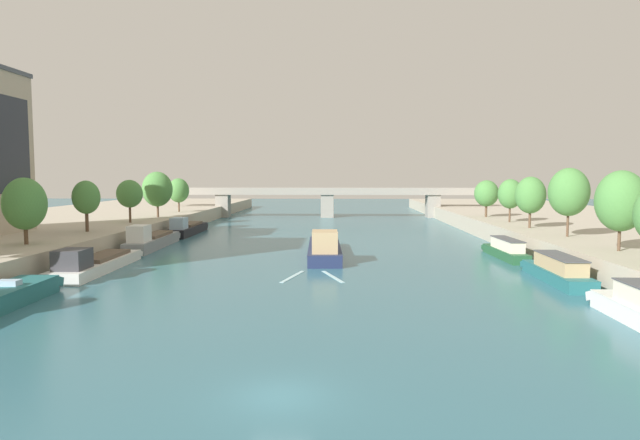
{
  "coord_description": "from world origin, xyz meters",
  "views": [
    {
      "loc": [
        2.39,
        -21.92,
        9.07
      ],
      "look_at": [
        0.0,
        50.38,
        3.3
      ],
      "focal_mm": 30.82,
      "sensor_mm": 36.0,
      "label": 1
    }
  ],
  "objects_px": {
    "moored_boat_left_gap_after": "(152,240)",
    "moored_boat_left_lone": "(95,263)",
    "tree_right_nearest": "(510,194)",
    "tree_left_midway": "(25,204)",
    "tree_right_end_of_row": "(530,195)",
    "tree_left_far": "(157,189)",
    "tree_right_far": "(621,201)",
    "tree_left_end_of_row": "(86,197)",
    "moored_boat_right_lone": "(557,270)",
    "tree_left_by_lamp": "(130,194)",
    "moored_boat_left_second": "(187,228)",
    "moored_boat_right_far": "(506,250)",
    "tree_right_by_lamp": "(569,192)",
    "barge_midriver": "(324,248)",
    "bridge_far": "(327,198)",
    "tree_left_second": "(179,190)",
    "tree_right_midway": "(486,193)"
  },
  "relations": [
    {
      "from": "tree_right_end_of_row",
      "to": "tree_left_far",
      "type": "bearing_deg",
      "value": 162.69
    },
    {
      "from": "moored_boat_left_gap_after",
      "to": "tree_left_far",
      "type": "height_order",
      "value": "tree_left_far"
    },
    {
      "from": "barge_midriver",
      "to": "moored_boat_left_second",
      "type": "bearing_deg",
      "value": 133.68
    },
    {
      "from": "tree_right_by_lamp",
      "to": "tree_right_nearest",
      "type": "relative_size",
      "value": 1.21
    },
    {
      "from": "bridge_far",
      "to": "moored_boat_right_far",
      "type": "bearing_deg",
      "value": -70.83
    },
    {
      "from": "moored_boat_right_far",
      "to": "tree_right_nearest",
      "type": "relative_size",
      "value": 1.86
    },
    {
      "from": "barge_midriver",
      "to": "tree_left_second",
      "type": "xyz_separation_m",
      "value": [
        -27.98,
        39.08,
        5.44
      ]
    },
    {
      "from": "moored_boat_right_lone",
      "to": "moored_boat_right_far",
      "type": "relative_size",
      "value": 1.06
    },
    {
      "from": "tree_left_end_of_row",
      "to": "bridge_far",
      "type": "xyz_separation_m",
      "value": [
        27.58,
        57.36,
        -2.3
      ]
    },
    {
      "from": "moored_boat_right_far",
      "to": "tree_left_second",
      "type": "xyz_separation_m",
      "value": [
        -48.14,
        39.49,
        5.52
      ]
    },
    {
      "from": "moored_boat_left_gap_after",
      "to": "moored_boat_left_lone",
      "type": "bearing_deg",
      "value": -88.63
    },
    {
      "from": "moored_boat_right_far",
      "to": "tree_left_by_lamp",
      "type": "height_order",
      "value": "tree_left_by_lamp"
    },
    {
      "from": "barge_midriver",
      "to": "tree_right_far",
      "type": "relative_size",
      "value": 2.67
    },
    {
      "from": "tree_left_far",
      "to": "bridge_far",
      "type": "bearing_deg",
      "value": 52.04
    },
    {
      "from": "tree_right_nearest",
      "to": "bridge_far",
      "type": "bearing_deg",
      "value": 122.82
    },
    {
      "from": "tree_left_end_of_row",
      "to": "moored_boat_right_lone",
      "type": "bearing_deg",
      "value": -19.03
    },
    {
      "from": "barge_midriver",
      "to": "tree_left_by_lamp",
      "type": "height_order",
      "value": "tree_left_by_lamp"
    },
    {
      "from": "tree_left_by_lamp",
      "to": "bridge_far",
      "type": "xyz_separation_m",
      "value": [
        27.21,
        44.68,
        -2.32
      ]
    },
    {
      "from": "bridge_far",
      "to": "tree_left_second",
      "type": "bearing_deg",
      "value": -142.27
    },
    {
      "from": "moored_boat_left_second",
      "to": "bridge_far",
      "type": "distance_m",
      "value": 42.76
    },
    {
      "from": "moored_boat_left_gap_after",
      "to": "moored_boat_right_lone",
      "type": "xyz_separation_m",
      "value": [
        42.44,
        -20.71,
        -0.03
      ]
    },
    {
      "from": "moored_boat_left_second",
      "to": "tree_left_end_of_row",
      "type": "relative_size",
      "value": 2.56
    },
    {
      "from": "tree_right_far",
      "to": "tree_right_nearest",
      "type": "distance_m",
      "value": 30.61
    },
    {
      "from": "moored_boat_right_lone",
      "to": "tree_right_far",
      "type": "bearing_deg",
      "value": 15.05
    },
    {
      "from": "tree_left_midway",
      "to": "tree_left_end_of_row",
      "type": "bearing_deg",
      "value": 88.68
    },
    {
      "from": "tree_right_by_lamp",
      "to": "tree_right_end_of_row",
      "type": "distance_m",
      "value": 10.18
    },
    {
      "from": "tree_right_end_of_row",
      "to": "tree_right_by_lamp",
      "type": "bearing_deg",
      "value": -86.61
    },
    {
      "from": "moored_boat_right_far",
      "to": "tree_right_end_of_row",
      "type": "relative_size",
      "value": 1.75
    },
    {
      "from": "moored_boat_right_far",
      "to": "tree_left_end_of_row",
      "type": "xyz_separation_m",
      "value": [
        -48.59,
        3.12,
        5.63
      ]
    },
    {
      "from": "moored_boat_right_far",
      "to": "tree_right_nearest",
      "type": "height_order",
      "value": "tree_right_nearest"
    },
    {
      "from": "moored_boat_right_far",
      "to": "moored_boat_left_lone",
      "type": "bearing_deg",
      "value": -166.33
    },
    {
      "from": "tree_right_nearest",
      "to": "tree_left_midway",
      "type": "bearing_deg",
      "value": -153.25
    },
    {
      "from": "moored_boat_left_second",
      "to": "tree_left_by_lamp",
      "type": "xyz_separation_m",
      "value": [
        -6.06,
        -7.67,
        5.65
      ]
    },
    {
      "from": "barge_midriver",
      "to": "moored_boat_left_gap_after",
      "type": "height_order",
      "value": "barge_midriver"
    },
    {
      "from": "barge_midriver",
      "to": "tree_right_end_of_row",
      "type": "distance_m",
      "value": 28.16
    },
    {
      "from": "tree_left_by_lamp",
      "to": "tree_right_nearest",
      "type": "distance_m",
      "value": 54.37
    },
    {
      "from": "moored_boat_right_lone",
      "to": "tree_left_by_lamp",
      "type": "bearing_deg",
      "value": 148.66
    },
    {
      "from": "tree_right_by_lamp",
      "to": "tree_right_nearest",
      "type": "distance_m",
      "value": 19.07
    },
    {
      "from": "moored_boat_right_far",
      "to": "tree_right_by_lamp",
      "type": "bearing_deg",
      "value": -5.15
    },
    {
      "from": "bridge_far",
      "to": "moored_boat_left_second",
      "type": "bearing_deg",
      "value": -119.75
    },
    {
      "from": "tree_left_end_of_row",
      "to": "moored_boat_left_second",
      "type": "bearing_deg",
      "value": 72.49
    },
    {
      "from": "tree_right_nearest",
      "to": "tree_right_midway",
      "type": "height_order",
      "value": "tree_right_nearest"
    },
    {
      "from": "moored_boat_right_far",
      "to": "tree_left_far",
      "type": "bearing_deg",
      "value": 151.18
    },
    {
      "from": "moored_boat_right_lone",
      "to": "tree_left_midway",
      "type": "xyz_separation_m",
      "value": [
        -49.15,
        4.51,
        5.43
      ]
    },
    {
      "from": "moored_boat_right_lone",
      "to": "moored_boat_right_far",
      "type": "xyz_separation_m",
      "value": [
        -0.27,
        13.74,
        -0.05
      ]
    },
    {
      "from": "tree_left_end_of_row",
      "to": "tree_left_second",
      "type": "relative_size",
      "value": 0.98
    },
    {
      "from": "tree_left_end_of_row",
      "to": "tree_right_end_of_row",
      "type": "xyz_separation_m",
      "value": [
        54.45,
        6.44,
        0.12
      ]
    },
    {
      "from": "moored_boat_left_gap_after",
      "to": "tree_left_midway",
      "type": "relative_size",
      "value": 2.5
    },
    {
      "from": "moored_boat_right_lone",
      "to": "tree_left_by_lamp",
      "type": "height_order",
      "value": "tree_left_by_lamp"
    },
    {
      "from": "moored_boat_left_gap_after",
      "to": "tree_left_end_of_row",
      "type": "bearing_deg",
      "value": -149.05
    }
  ]
}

